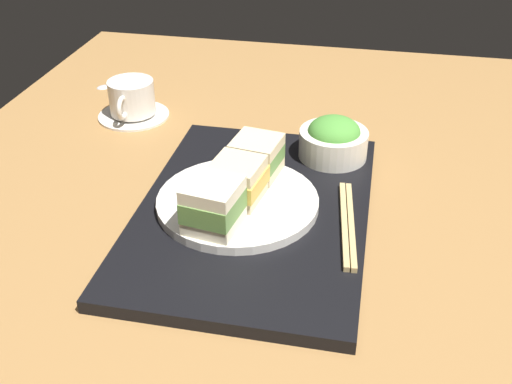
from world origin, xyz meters
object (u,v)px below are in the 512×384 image
sandwich_middle (237,180)px  coffee_cup (132,101)px  salad_bowl (333,139)px  sandwich_near (213,205)px  teaspoon (111,85)px  sandwich_plate (238,202)px  sandwich_far (258,157)px  chopsticks_pair (348,224)px

sandwich_middle → coffee_cup: bearing=43.4°
salad_bowl → sandwich_middle: bearing=145.5°
sandwich_near → teaspoon: size_ratio=0.91×
sandwich_middle → teaspoon: sandwich_middle is taller
sandwich_middle → teaspoon: 50.86cm
sandwich_near → teaspoon: 55.16cm
sandwich_near → sandwich_plate: bearing=-11.8°
sandwich_far → chopsticks_pair: size_ratio=0.40×
salad_bowl → teaspoon: 49.83cm
sandwich_far → coffee_cup: sandwich_far is taller
sandwich_near → chopsticks_pair: size_ratio=0.41×
sandwich_far → sandwich_near: bearing=168.2°
sandwich_plate → coffee_cup: size_ratio=1.67×
chopsticks_pair → sandwich_far: bearing=57.3°
sandwich_plate → sandwich_far: sandwich_far is taller
chopsticks_pair → coffee_cup: coffee_cup is taller
salad_bowl → sandwich_far: bearing=133.9°
teaspoon → salad_bowl: bearing=-116.4°
sandwich_far → salad_bowl: bearing=-46.1°
sandwich_middle → chopsticks_pair: bearing=-96.7°
sandwich_near → sandwich_middle: bearing=-11.8°
chopsticks_pair → coffee_cup: bearing=54.6°
salad_bowl → sandwich_near: bearing=151.4°
coffee_cup → chopsticks_pair: bearing=-125.4°
chopsticks_pair → teaspoon: (39.43, 48.05, -1.71)cm
salad_bowl → sandwich_plate: bearing=145.5°
sandwich_plate → sandwich_near: 7.67cm
coffee_cup → salad_bowl: bearing=-106.2°
sandwich_middle → salad_bowl: 19.03cm
sandwich_middle → sandwich_far: sandwich_middle is taller
sandwich_near → sandwich_far: size_ratio=1.02×
sandwich_far → sandwich_plate: bearing=168.2°
sandwich_plate → salad_bowl: (15.65, -10.77, 2.21)cm
salad_bowl → chopsticks_pair: bearing=-168.3°
sandwich_middle → teaspoon: (37.74, 33.70, -5.24)cm
sandwich_plate → sandwich_far: bearing=-11.8°
chopsticks_pair → teaspoon: size_ratio=2.20×
sandwich_plate → salad_bowl: 19.13cm
sandwich_middle → coffee_cup: 35.74cm
sandwich_plate → chopsticks_pair: sandwich_plate is taller
sandwich_far → coffee_cup: (19.28, 25.87, -2.55)cm
sandwich_far → teaspoon: bearing=48.4°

